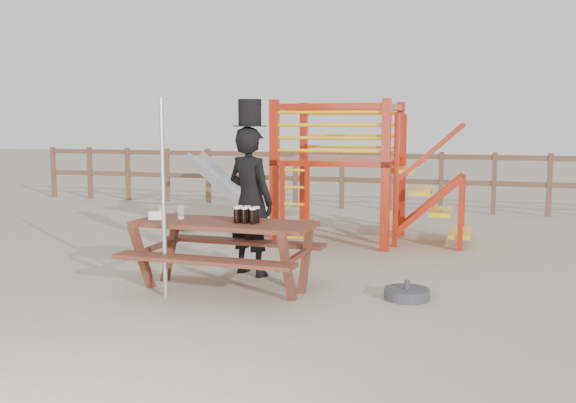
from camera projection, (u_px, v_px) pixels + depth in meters
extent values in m
plane|color=tan|center=(246.00, 298.00, 6.53)|extent=(60.00, 60.00, 0.00)
cube|color=brown|center=(366.00, 156.00, 13.04)|extent=(15.00, 0.06, 0.10)
cube|color=brown|center=(366.00, 180.00, 13.10)|extent=(15.00, 0.06, 0.10)
cube|color=brown|center=(54.00, 172.00, 15.25)|extent=(0.09, 0.09, 1.20)
cube|color=brown|center=(90.00, 173.00, 14.97)|extent=(0.09, 0.09, 1.20)
cube|color=brown|center=(128.00, 174.00, 14.68)|extent=(0.09, 0.09, 1.20)
cube|color=brown|center=(167.00, 175.00, 14.39)|extent=(0.09, 0.09, 1.20)
cube|color=brown|center=(208.00, 176.00, 14.11)|extent=(0.09, 0.09, 1.20)
cube|color=brown|center=(251.00, 177.00, 13.82)|extent=(0.09, 0.09, 1.20)
cube|color=brown|center=(295.00, 178.00, 13.53)|extent=(0.09, 0.09, 1.20)
cube|color=brown|center=(342.00, 180.00, 13.25)|extent=(0.09, 0.09, 1.20)
cube|color=brown|center=(390.00, 181.00, 12.96)|extent=(0.09, 0.09, 1.20)
cube|color=brown|center=(441.00, 182.00, 12.67)|extent=(0.09, 0.09, 1.20)
cube|color=brown|center=(494.00, 184.00, 12.39)|extent=(0.09, 0.09, 1.20)
cube|color=brown|center=(549.00, 185.00, 12.10)|extent=(0.09, 0.09, 1.20)
cube|color=#AA200B|center=(274.00, 173.00, 9.23)|extent=(0.12, 0.12, 2.10)
cube|color=#AA200B|center=(386.00, 176.00, 8.77)|extent=(0.12, 0.12, 2.10)
cube|color=#AA200B|center=(304.00, 166.00, 10.75)|extent=(0.12, 0.12, 2.10)
cube|color=#AA200B|center=(400.00, 168.00, 10.29)|extent=(0.12, 0.12, 2.10)
cube|color=#AA200B|center=(341.00, 161.00, 9.74)|extent=(1.72, 1.72, 0.08)
cube|color=#AA200B|center=(329.00, 106.00, 8.88)|extent=(1.60, 0.08, 0.08)
cube|color=#AA200B|center=(352.00, 109.00, 10.40)|extent=(1.60, 0.08, 0.08)
cube|color=#AA200B|center=(290.00, 108.00, 9.87)|extent=(0.08, 1.60, 0.08)
cube|color=#AA200B|center=(395.00, 107.00, 9.41)|extent=(0.08, 1.60, 0.08)
cylinder|color=yellow|center=(329.00, 151.00, 8.96)|extent=(1.50, 0.05, 0.05)
cylinder|color=yellow|center=(351.00, 147.00, 10.48)|extent=(1.50, 0.05, 0.05)
cylinder|color=yellow|center=(329.00, 138.00, 8.94)|extent=(1.50, 0.05, 0.05)
cylinder|color=yellow|center=(351.00, 136.00, 10.46)|extent=(1.50, 0.05, 0.05)
cylinder|color=yellow|center=(329.00, 125.00, 8.92)|extent=(1.50, 0.05, 0.05)
cylinder|color=yellow|center=(351.00, 125.00, 10.44)|extent=(1.50, 0.05, 0.05)
cylinder|color=yellow|center=(329.00, 112.00, 8.89)|extent=(1.50, 0.05, 0.05)
cylinder|color=yellow|center=(351.00, 113.00, 10.41)|extent=(1.50, 0.05, 0.05)
cube|color=#AA200B|center=(283.00, 206.00, 9.09)|extent=(0.06, 0.06, 1.20)
cube|color=#AA200B|center=(307.00, 207.00, 8.99)|extent=(0.06, 0.06, 1.20)
cylinder|color=yellow|center=(295.00, 238.00, 9.10)|extent=(0.36, 0.04, 0.04)
cylinder|color=yellow|center=(295.00, 221.00, 9.07)|extent=(0.36, 0.04, 0.04)
cylinder|color=yellow|center=(295.00, 204.00, 9.04)|extent=(0.36, 0.04, 0.04)
cylinder|color=yellow|center=(295.00, 187.00, 9.01)|extent=(0.36, 0.04, 0.04)
cylinder|color=yellow|center=(295.00, 170.00, 8.98)|extent=(0.36, 0.04, 0.04)
cube|color=yellow|center=(403.00, 170.00, 9.48)|extent=(0.30, 0.90, 0.06)
cube|color=yellow|center=(422.00, 190.00, 9.44)|extent=(0.30, 0.90, 0.06)
cube|color=yellow|center=(441.00, 211.00, 9.40)|extent=(0.30, 0.90, 0.06)
cube|color=yellow|center=(460.00, 232.00, 9.35)|extent=(0.30, 0.90, 0.06)
cube|color=#AA200B|center=(428.00, 207.00, 9.00)|extent=(0.95, 0.08, 0.86)
cube|color=#AA200B|center=(432.00, 199.00, 9.86)|extent=(0.95, 0.08, 0.86)
cube|color=silver|center=(237.00, 195.00, 10.30)|extent=(1.53, 0.55, 1.21)
cube|color=silver|center=(230.00, 194.00, 10.04)|extent=(1.58, 0.04, 1.28)
cube|color=silver|center=(243.00, 191.00, 10.55)|extent=(1.58, 0.04, 1.28)
cube|color=silver|center=(186.00, 224.00, 10.62)|extent=(0.35, 0.55, 0.05)
cube|color=maroon|center=(224.00, 224.00, 6.76)|extent=(1.93, 0.78, 0.05)
cube|color=maroon|center=(202.00, 260.00, 6.30)|extent=(1.91, 0.33, 0.04)
cube|color=maroon|center=(243.00, 242.00, 7.29)|extent=(1.91, 0.33, 0.04)
cube|color=maroon|center=(157.00, 253.00, 7.06)|extent=(0.11, 1.14, 0.69)
cube|color=maroon|center=(297.00, 264.00, 6.55)|extent=(0.11, 1.14, 0.69)
imported|color=black|center=(250.00, 201.00, 7.44)|extent=(0.74, 0.63, 1.73)
cube|color=#0B7922|center=(258.00, 183.00, 7.52)|extent=(0.07, 0.04, 0.40)
cylinder|color=black|center=(250.00, 126.00, 7.33)|extent=(0.39, 0.39, 0.01)
cylinder|color=black|center=(250.00, 112.00, 7.31)|extent=(0.27, 0.27, 0.30)
cube|color=white|center=(258.00, 103.00, 7.40)|extent=(0.13, 0.06, 0.03)
cylinder|color=#B2B2B7|center=(163.00, 199.00, 6.46)|extent=(0.04, 0.04, 2.03)
cylinder|color=#36363B|center=(407.00, 294.00, 6.49)|extent=(0.46, 0.46, 0.11)
cylinder|color=#36363B|center=(407.00, 284.00, 6.47)|extent=(0.05, 0.05, 0.09)
cube|color=white|center=(157.00, 215.00, 6.95)|extent=(0.22, 0.21, 0.08)
cylinder|color=black|center=(237.00, 216.00, 6.65)|extent=(0.07, 0.07, 0.15)
cylinder|color=#FEEDCF|center=(237.00, 208.00, 6.64)|extent=(0.07, 0.07, 0.02)
cylinder|color=black|center=(244.00, 216.00, 6.63)|extent=(0.07, 0.07, 0.15)
cylinder|color=#FEEDCF|center=(244.00, 208.00, 6.62)|extent=(0.07, 0.07, 0.02)
cylinder|color=black|center=(253.00, 217.00, 6.58)|extent=(0.07, 0.07, 0.15)
cylinder|color=#FEEDCF|center=(253.00, 209.00, 6.57)|extent=(0.07, 0.07, 0.02)
cylinder|color=black|center=(239.00, 215.00, 6.73)|extent=(0.07, 0.07, 0.15)
cylinder|color=#FEEDCF|center=(239.00, 207.00, 6.72)|extent=(0.07, 0.07, 0.02)
cylinder|color=black|center=(248.00, 215.00, 6.71)|extent=(0.07, 0.07, 0.15)
cylinder|color=#FEEDCF|center=(247.00, 207.00, 6.70)|extent=(0.07, 0.07, 0.02)
cylinder|color=black|center=(256.00, 216.00, 6.67)|extent=(0.07, 0.07, 0.15)
cylinder|color=#FEEDCF|center=(256.00, 207.00, 6.66)|extent=(0.07, 0.07, 0.02)
cylinder|color=silver|center=(181.00, 212.00, 6.94)|extent=(0.07, 0.07, 0.15)
cylinder|color=#FEEDCF|center=(181.00, 218.00, 6.95)|extent=(0.06, 0.06, 0.02)
cylinder|color=silver|center=(162.00, 212.00, 6.93)|extent=(0.07, 0.07, 0.15)
cylinder|color=#FEEDCF|center=(163.00, 218.00, 6.94)|extent=(0.06, 0.06, 0.02)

